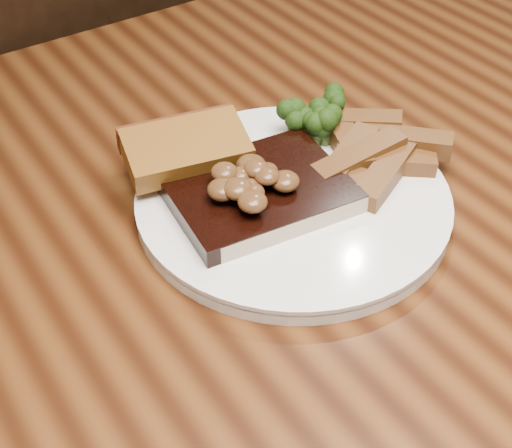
{
  "coord_description": "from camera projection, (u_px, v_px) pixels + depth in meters",
  "views": [
    {
      "loc": [
        -0.25,
        -0.35,
        1.16
      ],
      "look_at": [
        -0.01,
        0.0,
        0.78
      ],
      "focal_mm": 50.0,
      "sensor_mm": 36.0,
      "label": 1
    }
  ],
  "objects": [
    {
      "name": "steak",
      "position": [
        259.0,
        193.0,
        0.62
      ],
      "size": [
        0.16,
        0.13,
        0.02
      ],
      "primitive_type": "cube",
      "rotation": [
        0.0,
        0.0,
        -0.12
      ],
      "color": "black",
      "rests_on": "plate"
    },
    {
      "name": "garlic_bread",
      "position": [
        188.0,
        167.0,
        0.64
      ],
      "size": [
        0.12,
        0.08,
        0.02
      ],
      "primitive_type": "cube",
      "rotation": [
        0.0,
        0.0,
        -0.22
      ],
      "color": "brown",
      "rests_on": "plate"
    },
    {
      "name": "dining_table",
      "position": [
        266.0,
        321.0,
        0.66
      ],
      "size": [
        1.6,
        0.9,
        0.75
      ],
      "color": "#502910",
      "rests_on": "ground"
    },
    {
      "name": "chair_far",
      "position": [
        72.0,
        166.0,
        1.19
      ],
      "size": [
        0.45,
        0.45,
        0.81
      ],
      "rotation": [
        0.0,
        0.0,
        3.36
      ],
      "color": "black",
      "rests_on": "ground"
    },
    {
      "name": "broccoli_cluster",
      "position": [
        315.0,
        121.0,
        0.68
      ],
      "size": [
        0.06,
        0.06,
        0.04
      ],
      "primitive_type": null,
      "color": "#1D3C0D",
      "rests_on": "plate"
    },
    {
      "name": "plate",
      "position": [
        293.0,
        201.0,
        0.63
      ],
      "size": [
        0.31,
        0.31,
        0.01
      ],
      "primitive_type": "cylinder",
      "rotation": [
        0.0,
        0.0,
        -0.14
      ],
      "color": "white",
      "rests_on": "dining_table"
    },
    {
      "name": "mushroom_pile",
      "position": [
        255.0,
        174.0,
        0.6
      ],
      "size": [
        0.07,
        0.07,
        0.03
      ],
      "primitive_type": null,
      "color": "brown",
      "rests_on": "steak"
    },
    {
      "name": "steak_bone",
      "position": [
        294.0,
        229.0,
        0.59
      ],
      "size": [
        0.14,
        0.03,
        0.02
      ],
      "primitive_type": "cube",
      "rotation": [
        0.0,
        0.0,
        -0.12
      ],
      "color": "#C4B498",
      "rests_on": "plate"
    },
    {
      "name": "potato_wedges",
      "position": [
        355.0,
        156.0,
        0.65
      ],
      "size": [
        0.12,
        0.12,
        0.02
      ],
      "primitive_type": null,
      "color": "brown",
      "rests_on": "plate"
    }
  ]
}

